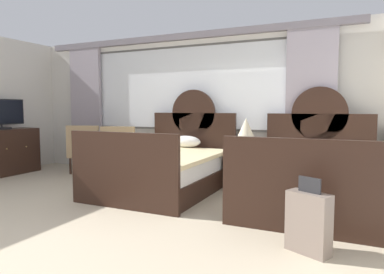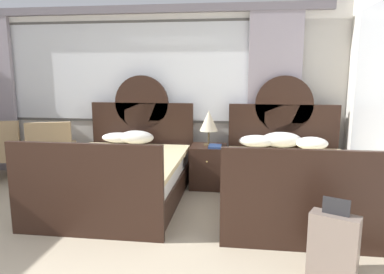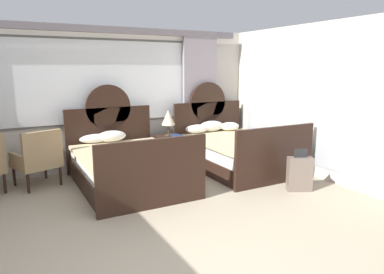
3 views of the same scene
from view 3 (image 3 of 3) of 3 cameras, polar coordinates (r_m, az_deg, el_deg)
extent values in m
cube|color=beige|center=(6.98, -16.21, 5.86)|extent=(6.81, 0.07, 2.70)
cube|color=#5B5954|center=(6.92, -16.28, 8.51)|extent=(4.25, 0.02, 1.60)
cube|color=white|center=(6.91, -16.27, 8.51)|extent=(4.17, 0.02, 1.52)
cube|color=#998E99|center=(7.70, 1.25, 6.38)|extent=(0.79, 0.08, 2.60)
cube|color=slate|center=(6.86, -16.56, 16.40)|extent=(6.26, 0.10, 0.12)
cube|color=beige|center=(6.62, 19.78, 5.38)|extent=(0.07, 4.74, 2.70)
cube|color=#B2B7BC|center=(6.79, 17.65, 5.64)|extent=(0.01, 3.32, 2.27)
cube|color=black|center=(6.02, -10.10, -6.35)|extent=(1.54, 2.13, 0.30)
cube|color=white|center=(5.94, -10.19, -3.90)|extent=(1.48, 2.03, 0.23)
cube|color=beige|center=(5.83, -9.99, -2.69)|extent=(1.58, 1.93, 0.06)
cube|color=black|center=(6.92, -13.10, -0.28)|extent=(1.62, 0.06, 1.20)
cylinder|color=black|center=(6.83, -13.33, 4.67)|extent=(0.85, 0.06, 0.85)
cube|color=black|center=(4.93, -6.17, -5.99)|extent=(1.62, 0.06, 0.99)
ellipsoid|color=white|center=(6.65, -15.30, -0.22)|extent=(0.56, 0.25, 0.16)
ellipsoid|color=white|center=(6.67, -12.82, 0.13)|extent=(0.54, 0.26, 0.21)
cube|color=black|center=(6.97, 7.14, -3.82)|extent=(1.54, 2.13, 0.30)
cube|color=white|center=(6.91, 7.19, -1.68)|extent=(1.48, 2.03, 0.23)
cube|color=beige|center=(6.81, 7.61, -0.61)|extent=(1.58, 1.93, 0.06)
cube|color=black|center=(7.77, 2.53, 1.23)|extent=(1.62, 0.06, 1.20)
cylinder|color=black|center=(7.69, 2.57, 5.66)|extent=(0.85, 0.06, 0.85)
cube|color=black|center=(6.06, 13.24, -2.97)|extent=(1.62, 0.06, 0.99)
ellipsoid|color=white|center=(7.37, 0.86, 1.33)|extent=(0.53, 0.28, 0.18)
ellipsoid|color=white|center=(7.55, 3.14, 1.75)|extent=(0.57, 0.26, 0.23)
ellipsoid|color=white|center=(7.71, 6.06, 1.71)|extent=(0.45, 0.34, 0.18)
cube|color=black|center=(7.03, -3.65, -2.29)|extent=(0.51, 0.51, 0.62)
sphere|color=tan|center=(6.76, -2.71, -1.64)|extent=(0.02, 0.02, 0.02)
cylinder|color=brown|center=(6.98, -3.80, 0.30)|extent=(0.14, 0.14, 0.02)
cylinder|color=brown|center=(6.96, -3.81, 1.17)|extent=(0.03, 0.03, 0.20)
cone|color=beige|center=(6.92, -3.84, 3.18)|extent=(0.27, 0.27, 0.30)
cube|color=navy|center=(6.91, -2.57, 0.24)|extent=(0.18, 0.26, 0.03)
cube|color=tan|center=(6.42, -23.76, -3.97)|extent=(0.81, 0.81, 0.10)
cube|color=tan|center=(6.10, -22.93, -1.60)|extent=(0.63, 0.29, 0.53)
cube|color=tan|center=(6.50, -21.55, -2.43)|extent=(0.25, 0.56, 0.16)
cube|color=tan|center=(6.28, -26.25, -3.27)|extent=(0.25, 0.56, 0.16)
cylinder|color=black|center=(6.81, -22.50, -4.87)|extent=(0.04, 0.04, 0.32)
cylinder|color=black|center=(6.62, -26.70, -5.68)|extent=(0.04, 0.04, 0.32)
cylinder|color=black|center=(6.35, -20.41, -5.86)|extent=(0.04, 0.04, 0.32)
cylinder|color=black|center=(6.14, -24.87, -6.79)|extent=(0.04, 0.04, 0.32)
cylinder|color=black|center=(6.30, -27.91, -6.62)|extent=(0.04, 0.04, 0.32)
cube|color=#75665B|center=(5.91, 16.93, -5.73)|extent=(0.42, 0.31, 0.55)
cube|color=#232326|center=(5.82, 17.12, -2.50)|extent=(0.20, 0.11, 0.14)
cylinder|color=black|center=(5.94, 15.38, -8.10)|extent=(0.05, 0.04, 0.05)
cylinder|color=black|center=(6.04, 18.18, -7.93)|extent=(0.05, 0.04, 0.05)
camera|label=1|loc=(4.50, 50.68, -1.29)|focal=32.30mm
camera|label=2|loc=(3.48, 43.59, 3.70)|focal=33.77mm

